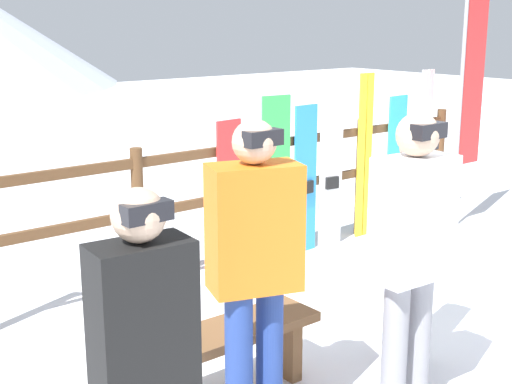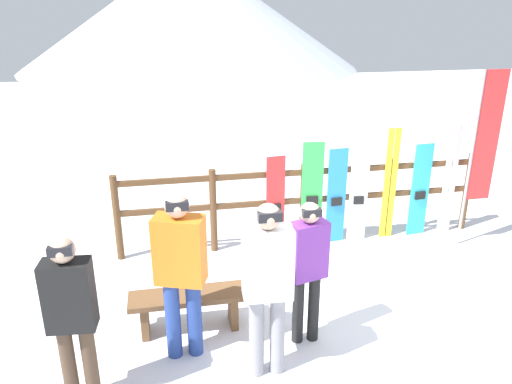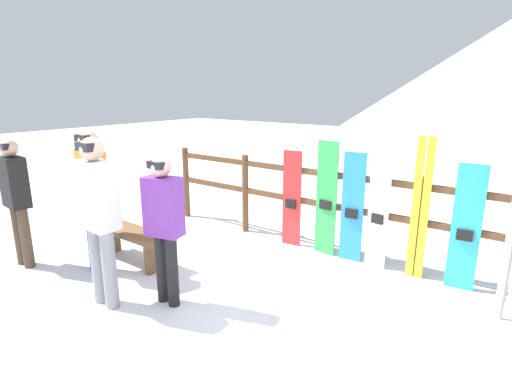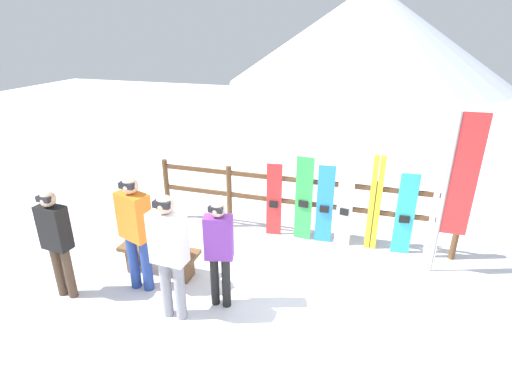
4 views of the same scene
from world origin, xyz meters
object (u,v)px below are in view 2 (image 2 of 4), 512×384
object	(u,v)px
snowboard_red	(275,203)
snowboard_blue	(336,197)
ski_pair_white	(450,180)
person_white	(267,279)
snowboard_green	(312,195)
bench	(189,303)
snowboard_cyan	(420,191)
person_black	(71,311)
ski_pair_yellow	(390,184)
person_purple	(308,263)
rental_flag	(481,146)
snowboard_white	(358,195)
person_orange	(181,266)

from	to	relation	value
snowboard_red	snowboard_blue	xyz separation A→B (m)	(0.91, 0.00, 0.03)
ski_pair_white	person_white	bearing A→B (deg)	-142.68
snowboard_green	bench	bearing A→B (deg)	-137.31
snowboard_red	ski_pair_white	world-z (taller)	ski_pair_white
person_white	snowboard_cyan	size ratio (longest dim) A/B	1.22
person_black	snowboard_cyan	distance (m)	5.30
bench	ski_pair_white	size ratio (longest dim) A/B	0.75
snowboard_cyan	snowboard_green	bearing A→B (deg)	180.00
ski_pair_yellow	bench	bearing A→B (deg)	-150.45
snowboard_cyan	person_purple	bearing A→B (deg)	-137.97
snowboard_blue	ski_pair_yellow	size ratio (longest dim) A/B	0.85
ski_pair_yellow	person_purple	bearing A→B (deg)	-131.35
person_black	rental_flag	world-z (taller)	rental_flag
person_black	snowboard_cyan	bearing A→B (deg)	29.74
person_purple	rental_flag	bearing A→B (deg)	30.01
bench	snowboard_white	size ratio (longest dim) A/B	0.89
snowboard_green	ski_pair_yellow	distance (m)	1.20
person_white	person_purple	xyz separation A→B (m)	(0.50, 0.40, -0.10)
person_black	snowboard_red	size ratio (longest dim) A/B	1.18
bench	person_orange	distance (m)	0.79
rental_flag	person_black	bearing A→B (deg)	-157.13
person_orange	snowboard_cyan	size ratio (longest dim) A/B	1.21
person_orange	snowboard_white	distance (m)	3.46
person_black	snowboard_cyan	size ratio (longest dim) A/B	1.13
bench	snowboard_blue	distance (m)	2.89
snowboard_red	snowboard_cyan	xyz separation A→B (m)	(2.23, 0.00, 0.03)
ski_pair_white	rental_flag	xyz separation A→B (m)	(0.12, -0.44, 0.66)
snowboard_red	snowboard_green	world-z (taller)	snowboard_green
person_white	snowboard_white	bearing A→B (deg)	53.13
snowboard_red	snowboard_blue	bearing A→B (deg)	0.00
person_orange	snowboard_red	distance (m)	2.61
ski_pair_yellow	snowboard_green	bearing A→B (deg)	-179.84
snowboard_blue	snowboard_white	bearing A→B (deg)	-0.00
snowboard_green	ski_pair_yellow	bearing A→B (deg)	0.16
person_black	person_purple	world-z (taller)	person_black
bench	person_white	bearing A→B (deg)	-50.53
ski_pair_yellow	ski_pair_white	world-z (taller)	ski_pair_yellow
snowboard_green	rental_flag	distance (m)	2.44
person_orange	snowboard_green	size ratio (longest dim) A/B	1.12
person_black	snowboard_cyan	xyz separation A→B (m)	(4.60, 2.63, -0.23)
snowboard_green	rental_flag	bearing A→B (deg)	-10.87
rental_flag	snowboard_red	bearing A→B (deg)	171.16
ski_pair_yellow	rental_flag	distance (m)	1.34
person_white	ski_pair_yellow	xyz separation A→B (m)	(2.42, 2.58, -0.18)
person_black	ski_pair_white	world-z (taller)	ski_pair_white
person_purple	snowboard_white	world-z (taller)	person_purple
snowboard_red	snowboard_cyan	world-z (taller)	snowboard_cyan
person_white	snowboard_green	bearing A→B (deg)	64.67
person_white	rental_flag	distance (m)	4.13
snowboard_red	snowboard_white	size ratio (longest dim) A/B	0.96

